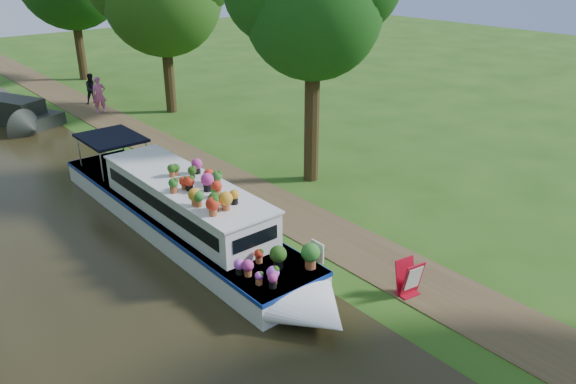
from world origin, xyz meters
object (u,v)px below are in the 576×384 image
(pedestrian_pink, at_px, (99,95))
(pedestrian_dark, at_px, (92,89))
(sandwich_board, at_px, (409,279))
(second_boat, at_px, (11,113))
(plant_boat, at_px, (187,212))

(pedestrian_pink, relative_size, pedestrian_dark, 1.12)
(sandwich_board, bearing_deg, second_boat, 106.94)
(sandwich_board, height_order, pedestrian_pink, pedestrian_pink)
(second_boat, height_order, pedestrian_pink, pedestrian_pink)
(plant_boat, bearing_deg, sandwich_board, -66.79)
(plant_boat, height_order, sandwich_board, plant_boat)
(plant_boat, relative_size, sandwich_board, 14.28)
(pedestrian_dark, bearing_deg, pedestrian_pink, -97.00)
(sandwich_board, bearing_deg, pedestrian_dark, 95.43)
(plant_boat, relative_size, pedestrian_dark, 7.93)
(plant_boat, relative_size, second_boat, 1.92)
(second_boat, relative_size, sandwich_board, 7.44)
(plant_boat, bearing_deg, second_boat, 91.74)
(second_boat, distance_m, sandwich_board, 22.97)
(plant_boat, distance_m, pedestrian_pink, 15.74)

